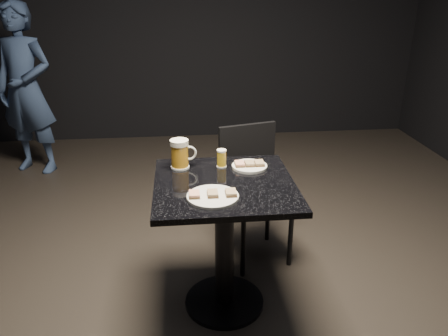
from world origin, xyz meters
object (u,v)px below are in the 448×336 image
(patron, at_px, (26,90))
(table, at_px, (224,225))
(plate_large, at_px, (213,197))
(beer_tumbler, at_px, (222,158))
(plate_small, at_px, (249,166))
(chair, at_px, (253,184))
(beer_mug, at_px, (180,154))

(patron, xyz_separation_m, table, (1.60, -2.13, -0.27))
(plate_large, xyz_separation_m, beer_tumbler, (0.08, 0.37, 0.04))
(plate_small, distance_m, table, 0.34)
(table, bearing_deg, patron, 126.83)
(plate_large, relative_size, chair, 0.28)
(beer_mug, height_order, beer_tumbler, beer_mug)
(beer_tumbler, bearing_deg, patron, 129.76)
(table, bearing_deg, beer_mug, 134.91)
(plate_large, xyz_separation_m, patron, (-1.52, 2.30, 0.02))
(plate_large, relative_size, patron, 0.16)
(plate_small, xyz_separation_m, patron, (-1.75, 1.95, 0.02))
(table, xyz_separation_m, chair, (0.24, 0.50, -0.01))
(beer_mug, bearing_deg, table, -45.09)
(plate_large, xyz_separation_m, plate_small, (0.23, 0.34, 0.00))
(plate_small, height_order, beer_mug, beer_mug)
(patron, height_order, beer_tumbler, patron)
(plate_large, height_order, beer_tumbler, beer_tumbler)
(plate_large, relative_size, beer_mug, 1.53)
(beer_mug, height_order, chair, beer_mug)
(patron, xyz_separation_m, beer_mug, (1.38, -1.92, 0.05))
(patron, xyz_separation_m, beer_tumbler, (1.60, -1.93, 0.02))
(plate_large, distance_m, patron, 2.76)
(chair, bearing_deg, beer_tumbler, -127.92)
(plate_small, distance_m, patron, 2.62)
(plate_large, xyz_separation_m, chair, (0.31, 0.67, -0.26))
(table, height_order, beer_mug, beer_mug)
(plate_large, relative_size, plate_small, 1.27)
(plate_large, bearing_deg, table, 66.63)
(plate_large, distance_m, beer_tumbler, 0.38)
(plate_large, height_order, beer_mug, beer_mug)
(plate_large, height_order, table, plate_large)
(plate_small, xyz_separation_m, beer_tumbler, (-0.15, 0.03, 0.04))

